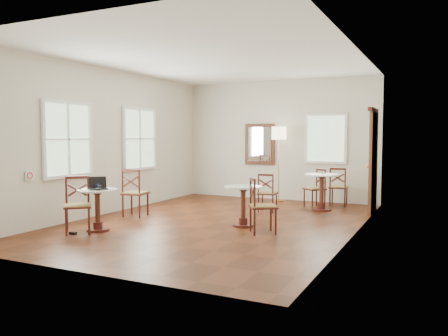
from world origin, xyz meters
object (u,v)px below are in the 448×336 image
mouse (98,189)px  chair_back_a (338,187)px  chair_mid_a (267,193)px  floor_lamp (279,138)px  cafe_table_near (98,205)px  laptop (98,186)px  cafe_table_mid (243,201)px  cafe_table_back (322,188)px  power_adapter (73,233)px  chair_mid_b (261,206)px  chair_near_b (78,205)px  chair_near_a (135,193)px  chair_back_b (315,188)px  water_glass (100,187)px  navy_mug (98,187)px

mouse → chair_back_a: bearing=54.1°
chair_mid_a → floor_lamp: size_ratio=0.45×
cafe_table_near → chair_mid_a: 3.62m
chair_mid_a → laptop: size_ratio=2.20×
chair_back_a → laptop: laptop is taller
cafe_table_mid → cafe_table_back: (0.84, 2.33, 0.05)m
laptop → power_adapter: size_ratio=3.35×
floor_lamp → cafe_table_near: bearing=-108.8°
power_adapter → cafe_table_near: bearing=66.9°
cafe_table_near → power_adapter: (-0.17, -0.40, -0.42)m
chair_mid_b → chair_near_b: bearing=82.1°
chair_near_a → laptop: (0.28, -1.39, 0.28)m
laptop → cafe_table_mid: bearing=-14.9°
chair_mid_a → laptop: laptop is taller
chair_near_a → chair_mid_a: size_ratio=1.17×
cafe_table_near → chair_mid_a: chair_mid_a is taller
cafe_table_back → laptop: size_ratio=2.13×
chair_near_a → floor_lamp: 3.96m
chair_mid_a → chair_back_b: chair_back_b is taller
cafe_table_back → water_glass: 4.74m
chair_back_a → power_adapter: size_ratio=7.96×
chair_mid_b → power_adapter: chair_mid_b is taller
cafe_table_near → laptop: size_ratio=1.91×
cafe_table_back → water_glass: bearing=-126.6°
chair_back_b → chair_back_a: bearing=90.2°
cafe_table_mid → chair_back_a: bearing=72.1°
cafe_table_mid → navy_mug: navy_mug is taller
chair_mid_a → floor_lamp: 2.03m
floor_lamp → mouse: bearing=-106.9°
chair_mid_a → power_adapter: bearing=53.8°
chair_back_a → mouse: chair_back_a is taller
cafe_table_mid → navy_mug: 2.53m
floor_lamp → power_adapter: 5.64m
chair_near_b → mouse: bearing=-19.5°
chair_near_a → chair_back_a: 4.65m
water_glass → floor_lamp: bearing=72.3°
chair_near_b → laptop: size_ratio=2.51×
chair_mid_a → laptop: bearing=52.6°
chair_near_a → power_adapter: bearing=84.4°
chair_back_a → floor_lamp: 1.87m
cafe_table_near → mouse: mouse is taller
navy_mug → water_glass: 0.11m
cafe_table_mid → floor_lamp: bearing=98.1°
water_glass → chair_mid_a: bearing=59.6°
navy_mug → power_adapter: (-0.16, -0.42, -0.73)m
cafe_table_near → laptop: bearing=96.6°
chair_mid_a → mouse: chair_mid_a is taller
chair_mid_b → navy_mug: bearing=78.5°
laptop → power_adapter: bearing=-160.3°
chair_mid_b → navy_mug: (-2.58, -1.01, 0.30)m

